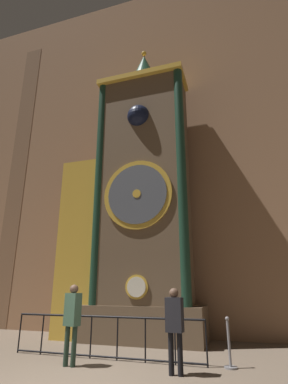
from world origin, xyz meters
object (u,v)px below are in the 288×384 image
(visitor_near, at_px, (72,316))
(stanchion_post, at_px, (230,351))
(visitor_far, at_px, (175,322))
(clock_tower, at_px, (133,202))

(visitor_near, xyz_separation_m, stanchion_post, (3.34, 0.91, -0.69))
(visitor_near, height_order, stanchion_post, visitor_near)
(visitor_near, distance_m, visitor_far, 2.35)
(clock_tower, xyz_separation_m, stanchion_post, (3.09, -2.30, -4.18))
(clock_tower, xyz_separation_m, visitor_far, (2.11, -3.19, -3.54))
(clock_tower, relative_size, visitor_far, 6.80)
(clock_tower, distance_m, stanchion_post, 5.68)
(visitor_near, height_order, visitor_far, visitor_near)
(visitor_near, bearing_deg, visitor_far, 15.95)
(visitor_far, xyz_separation_m, stanchion_post, (0.99, 0.89, -0.64))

